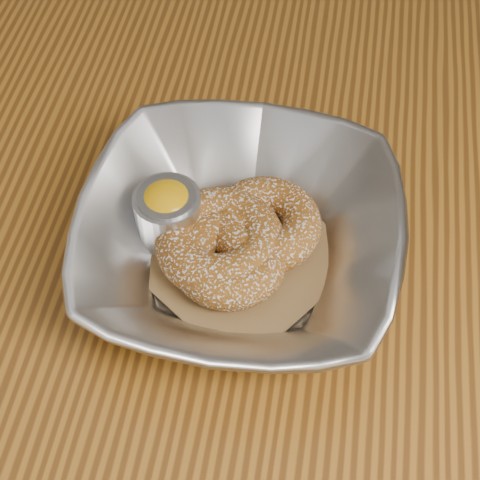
# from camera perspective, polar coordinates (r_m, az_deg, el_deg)

# --- Properties ---
(table) EXTENTS (1.20, 0.80, 0.75)m
(table) POSITION_cam_1_polar(r_m,az_deg,el_deg) (0.69, 0.61, -4.46)
(table) COLOR brown
(table) RESTS_ON ground_plane
(serving_bowl) EXTENTS (0.25, 0.25, 0.06)m
(serving_bowl) POSITION_cam_1_polar(r_m,az_deg,el_deg) (0.57, 0.00, 0.03)
(serving_bowl) COLOR #B7BABF
(serving_bowl) RESTS_ON table
(parchment) EXTENTS (0.20, 0.20, 0.00)m
(parchment) POSITION_cam_1_polar(r_m,az_deg,el_deg) (0.59, 0.00, -1.22)
(parchment) COLOR brown
(parchment) RESTS_ON table
(donut_back) EXTENTS (0.12, 0.12, 0.03)m
(donut_back) POSITION_cam_1_polar(r_m,az_deg,el_deg) (0.58, 1.92, 1.24)
(donut_back) COLOR brown
(donut_back) RESTS_ON parchment
(donut_front) EXTENTS (0.11, 0.11, 0.03)m
(donut_front) POSITION_cam_1_polar(r_m,az_deg,el_deg) (0.56, -0.85, -1.41)
(donut_front) COLOR brown
(donut_front) RESTS_ON parchment
(donut_extra) EXTENTS (0.13, 0.13, 0.04)m
(donut_extra) POSITION_cam_1_polar(r_m,az_deg,el_deg) (0.57, -1.58, -0.13)
(donut_extra) COLOR brown
(donut_extra) RESTS_ON parchment
(ramekin) EXTENTS (0.05, 0.05, 0.05)m
(ramekin) POSITION_cam_1_polar(r_m,az_deg,el_deg) (0.58, -5.58, 2.12)
(ramekin) COLOR #B7BABF
(ramekin) RESTS_ON table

